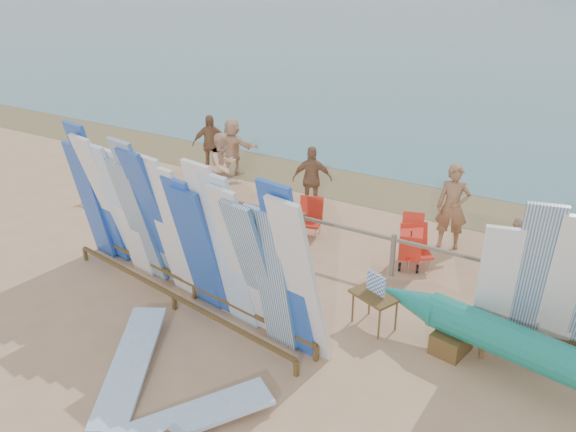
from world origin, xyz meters
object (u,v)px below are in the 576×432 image
Objects in this scene: beachgoer_2 at (223,166)px; flat_board_a at (132,371)px; outrigger_canoe at (570,369)px; beachgoer_7 at (453,207)px; beach_chair_left at (309,225)px; beachgoer_extra_1 at (210,144)px; main_surfboard_rack at (180,236)px; beachgoer_8 at (518,256)px; vendor_table at (374,309)px; stroller at (411,247)px; beachgoer_11 at (233,146)px; beachgoer_4 at (312,179)px; beach_chair_right at (416,256)px; side_surfboard_rack at (563,293)px; flat_board_b at (177,429)px.

flat_board_a is at bearing -147.20° from beachgoer_2.
beachgoer_7 reaches higher than outrigger_canoe.
beach_chair_left is 0.50× the size of beachgoer_extra_1.
beachgoer_8 is (5.05, 3.45, -0.61)m from main_surfboard_rack.
beachgoer_7 reaches higher than flat_board_a.
stroller is (-0.23, 2.38, 0.08)m from vendor_table.
beachgoer_8 is (1.82, 2.38, 0.42)m from vendor_table.
flat_board_a is 1.60× the size of beachgoer_extra_1.
beachgoer_11 reaches higher than flat_board_a.
beachgoer_8 is at bearing -17.31° from beach_chair_left.
beachgoer_extra_1 is 3.84m from beachgoer_4.
flat_board_a is at bearing 68.43° from beachgoer_4.
beachgoer_11 is at bearing 154.02° from beachgoer_7.
beach_chair_right is (2.64, 5.34, 0.26)m from flat_board_a.
main_surfboard_rack reaches higher than beachgoer_extra_1.
flat_board_a is at bearing -161.00° from side_surfboard_rack.
beachgoer_4 is at bearing 65.34° from flat_board_a.
beach_chair_left is 0.49× the size of beachgoer_2.
flat_board_a is 1.71× the size of beachgoer_11.
outrigger_canoe is 10.95m from beachgoer_11.
stroller is at bearing 157.49° from beachgoer_11.
vendor_table is at bearing -112.52° from beachgoer_2.
beachgoer_8 is at bearing 20.63° from flat_board_a.
side_surfboard_rack reaches higher than beachgoer_2.
beachgoer_extra_1 reaches higher than beach_chair_right.
beachgoer_7 is (1.55, 7.20, 0.93)m from flat_board_b.
beach_chair_left is at bearing 158.31° from vendor_table.
beachgoer_7 is at bearing 112.38° from flat_board_b.
beachgoer_4 reaches higher than flat_board_a.
beachgoer_2 is at bearing 131.37° from beach_chair_right.
flat_board_a is at bearing -98.39° from beachgoer_extra_1.
beachgoer_7 is at bearing 168.41° from beachgoer_11.
stroller is 2.07m from beachgoer_8.
beachgoer_extra_1 is at bearing 55.51° from beachgoer_2.
stroller is at bearing -123.80° from beachgoer_7.
beach_chair_right is at bearing 129.69° from beachgoer_8.
beachgoer_4 is at bearing 117.26° from beach_chair_right.
vendor_table is at bearing -175.51° from outrigger_canoe.
outrigger_canoe is 3.79× the size of beachgoer_2.
main_surfboard_rack is 2.41m from flat_board_a.
beachgoer_8 is at bearing 96.71° from flat_board_b.
beachgoer_11 is (-6.44, 5.01, 0.45)m from vendor_table.
vendor_table is at bearing 28.58° from main_surfboard_rack.
beachgoer_2 is 1.06× the size of beachgoer_4.
beachgoer_7 reaches higher than beach_chair_left.
vendor_table is at bearing -71.30° from beachgoer_extra_1.
side_surfboard_rack is at bearing 125.10° from beachgoer_4.
main_surfboard_rack is 6.41m from outrigger_canoe.
flat_board_a is 7.08m from beachgoer_8.
beachgoer_2 is at bearing 127.93° from main_surfboard_rack.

